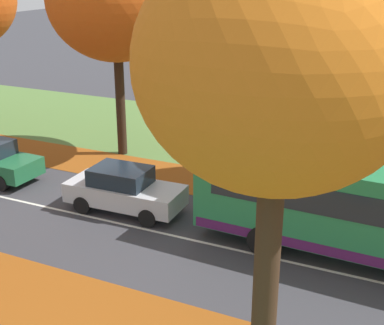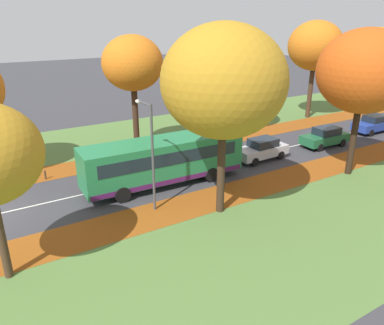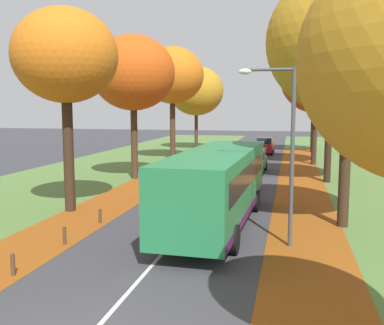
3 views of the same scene
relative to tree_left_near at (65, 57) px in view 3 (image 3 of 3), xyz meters
name	(u,v)px [view 3 (image 3 of 3)]	position (x,y,z in m)	size (l,w,h in m)	color
grass_verge_left	(87,178)	(-3.46, 8.96, -6.85)	(12.00, 90.00, 0.01)	#517538
leaf_litter_left	(119,199)	(1.14, 2.96, -6.84)	(2.80, 60.00, 0.00)	#8C4714
grass_verge_right	(383,189)	(14.94, 8.96, -6.85)	(12.00, 90.00, 0.01)	#517538
leaf_litter_right	(303,207)	(10.34, 2.96, -6.84)	(2.80, 60.00, 0.00)	#8C4714
road_centre_line	(225,183)	(5.74, 8.96, -6.85)	(0.12, 80.00, 0.01)	silver
tree_left_near	(65,57)	(0.00, 0.00, 0.00)	(4.58, 4.58, 8.97)	#382619
tree_left_mid	(133,73)	(-0.28, 9.38, -0.04)	(5.34, 5.34, 9.25)	#422D1E
tree_left_far	(172,76)	(-0.56, 20.13, 0.52)	(5.49, 5.49, 9.88)	#422D1E
tree_left_distant	(196,91)	(-0.61, 30.44, -0.46)	(5.99, 5.99, 9.10)	#422D1E
tree_right_near	(350,41)	(11.76, -0.12, 0.27)	(6.28, 6.28, 9.97)	#382619
tree_right_mid	(331,70)	(11.95, 10.58, 0.05)	(5.87, 5.87, 9.57)	black
tree_right_far	(316,80)	(11.53, 19.32, -0.09)	(5.59, 5.59, 9.30)	#382619
tree_right_distant	(314,88)	(11.85, 29.62, -0.28)	(5.63, 5.63, 9.13)	black
bollard_third	(13,265)	(2.20, -7.56, -6.54)	(0.12, 0.12, 0.63)	#4C3823
bollard_fourth	(64,236)	(2.21, -4.64, -6.54)	(0.12, 0.12, 0.62)	#4C3823
bollard_fifth	(100,216)	(2.22, -1.73, -6.56)	(0.12, 0.12, 0.59)	#4C3823
streetlamp_right	(283,136)	(9.41, -3.16, -3.11)	(1.89, 0.28, 6.00)	#47474C
bus	(217,184)	(6.91, -1.12, -5.15)	(2.92, 10.48, 2.98)	#237A47
car_silver_lead	(237,174)	(6.72, 7.25, -6.04)	(1.87, 4.25, 1.62)	#B7BABF
car_green_following	(253,161)	(7.06, 13.86, -6.04)	(1.89, 4.25, 1.62)	#1E6038
car_blue_third_in_line	(255,151)	(6.63, 21.02, -6.04)	(1.87, 4.25, 1.62)	#233D9E
car_red_fourth_in_line	(265,146)	(7.13, 26.88, -6.04)	(1.84, 4.23, 1.62)	#B21919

